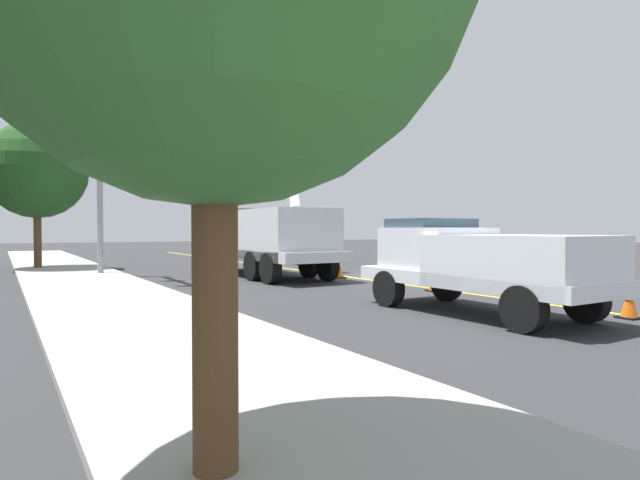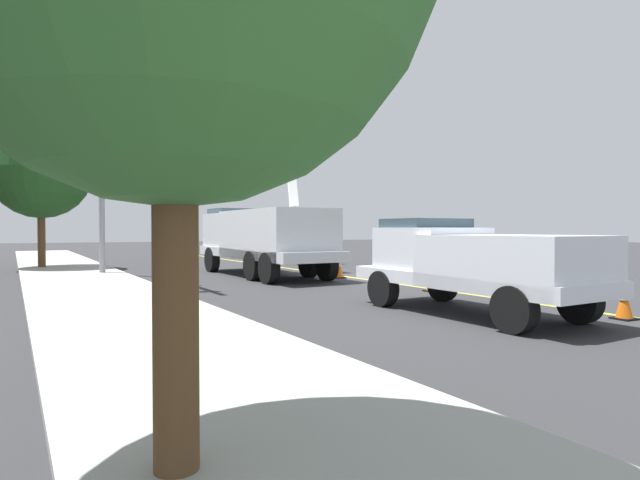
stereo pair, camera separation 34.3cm
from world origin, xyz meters
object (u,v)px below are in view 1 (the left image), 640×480
object	(u,v)px
service_pickup_truck	(479,262)
traffic_cone_leading	(629,302)
traffic_cone_mid_rear	(339,268)
traffic_signal_mast	(109,123)
utility_bucket_truck	(263,234)
passing_minivan	(297,245)
traffic_cone_mid_front	(434,277)
traffic_cone_trailing	(258,260)

from	to	relation	value
service_pickup_truck	traffic_cone_leading	size ratio (longest dim) A/B	8.30
traffic_cone_leading	traffic_cone_mid_rear	bearing A→B (deg)	6.00
traffic_cone_leading	traffic_signal_mast	distance (m)	16.63
utility_bucket_truck	passing_minivan	bearing A→B (deg)	-33.70
traffic_cone_mid_front	traffic_signal_mast	distance (m)	12.36
passing_minivan	traffic_cone_mid_rear	distance (m)	9.13
utility_bucket_truck	traffic_cone_leading	world-z (taller)	utility_bucket_truck
utility_bucket_truck	traffic_cone_trailing	world-z (taller)	utility_bucket_truck
passing_minivan	service_pickup_truck	bearing A→B (deg)	168.69
traffic_cone_trailing	passing_minivan	bearing A→B (deg)	-54.02
utility_bucket_truck	service_pickup_truck	world-z (taller)	utility_bucket_truck
traffic_cone_leading	traffic_cone_mid_front	size ratio (longest dim) A/B	0.81
traffic_cone_leading	traffic_cone_mid_rear	world-z (taller)	traffic_cone_mid_rear
passing_minivan	traffic_cone_trailing	world-z (taller)	passing_minivan
traffic_cone_leading	traffic_cone_trailing	bearing A→B (deg)	6.19
traffic_cone_leading	traffic_signal_mast	size ratio (longest dim) A/B	0.09
traffic_cone_mid_front	traffic_cone_trailing	bearing A→B (deg)	6.29
service_pickup_truck	traffic_signal_mast	distance (m)	13.79
utility_bucket_truck	traffic_cone_trailing	size ratio (longest dim) A/B	11.55
traffic_cone_trailing	traffic_signal_mast	world-z (taller)	traffic_signal_mast
traffic_signal_mast	utility_bucket_truck	bearing A→B (deg)	-96.75
service_pickup_truck	traffic_cone_leading	distance (m)	3.03
traffic_cone_mid_front	traffic_cone_mid_rear	xyz separation A→B (m)	(4.84, 0.51, -0.05)
traffic_cone_leading	traffic_cone_mid_front	distance (m)	5.46
traffic_cone_trailing	traffic_signal_mast	bearing A→B (deg)	118.72
traffic_cone_trailing	traffic_cone_mid_rear	bearing A→B (deg)	-173.51
utility_bucket_truck	traffic_cone_mid_rear	distance (m)	3.37
passing_minivan	traffic_cone_trailing	distance (m)	3.74
traffic_cone_mid_rear	traffic_signal_mast	distance (m)	9.69
utility_bucket_truck	service_pickup_truck	xyz separation A→B (m)	(-10.72, -0.93, -0.51)
service_pickup_truck	traffic_cone_leading	world-z (taller)	service_pickup_truck
passing_minivan	utility_bucket_truck	bearing A→B (deg)	146.30
traffic_signal_mast	traffic_cone_leading	bearing A→B (deg)	-146.46
passing_minivan	traffic_cone_mid_front	size ratio (longest dim) A/B	5.79
traffic_cone_leading	traffic_cone_mid_front	world-z (taller)	traffic_cone_mid_front
service_pickup_truck	utility_bucket_truck	bearing A→B (deg)	4.98
traffic_cone_mid_rear	traffic_signal_mast	xyz separation A→B (m)	(2.90, 7.65, 5.20)
traffic_cone_trailing	utility_bucket_truck	bearing A→B (deg)	162.32
service_pickup_truck	passing_minivan	bearing A→B (deg)	-11.31
traffic_cone_leading	traffic_cone_mid_front	xyz separation A→B (m)	(5.43, 0.57, 0.08)
passing_minivan	traffic_cone_mid_rear	size ratio (longest dim) A/B	6.63
service_pickup_truck	traffic_signal_mast	world-z (taller)	traffic_signal_mast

